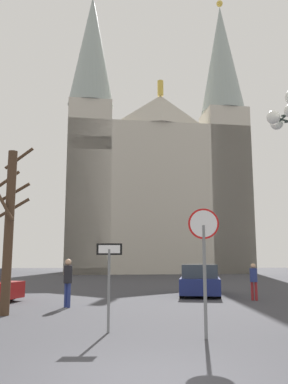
{
  "coord_description": "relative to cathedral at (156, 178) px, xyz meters",
  "views": [
    {
      "loc": [
        -0.23,
        -6.24,
        1.89
      ],
      "look_at": [
        0.94,
        20.8,
        6.3
      ],
      "focal_mm": 37.01,
      "sensor_mm": 36.0,
      "label": 1
    }
  ],
  "objects": [
    {
      "name": "pedestrian_walking",
      "position": [
        2.09,
        -29.43,
        -10.29
      ],
      "size": [
        0.32,
        0.32,
        1.58
      ],
      "color": "maroon",
      "rests_on": "ground"
    },
    {
      "name": "bare_tree",
      "position": [
        -7.43,
        -33.39,
        -8.33
      ],
      "size": [
        1.41,
        1.21,
        5.74
      ],
      "color": "#473323",
      "rests_on": "ground"
    },
    {
      "name": "parked_car_near_navy",
      "position": [
        0.16,
        -27.06,
        -10.54
      ],
      "size": [
        2.59,
        4.51,
        1.5
      ],
      "color": "navy",
      "rests_on": "ground"
    },
    {
      "name": "pedestrian_standing",
      "position": [
        -5.68,
        -31.5,
        -10.15
      ],
      "size": [
        0.32,
        0.32,
        1.79
      ],
      "color": "navy",
      "rests_on": "ground"
    },
    {
      "name": "stop_sign",
      "position": [
        -1.61,
        -37.37,
        -9.13
      ],
      "size": [
        0.74,
        0.16,
        3.04
      ],
      "color": "slate",
      "rests_on": "ground"
    },
    {
      "name": "cathedral",
      "position": [
        0.0,
        0.0,
        0.0
      ],
      "size": [
        21.81,
        12.89,
        34.2
      ],
      "color": "#BCB5A5",
      "rests_on": "ground"
    },
    {
      "name": "one_way_arrow_sign",
      "position": [
        -3.92,
        -36.52,
        -9.79
      ],
      "size": [
        0.66,
        0.07,
        2.22
      ],
      "color": "slate",
      "rests_on": "ground"
    }
  ]
}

